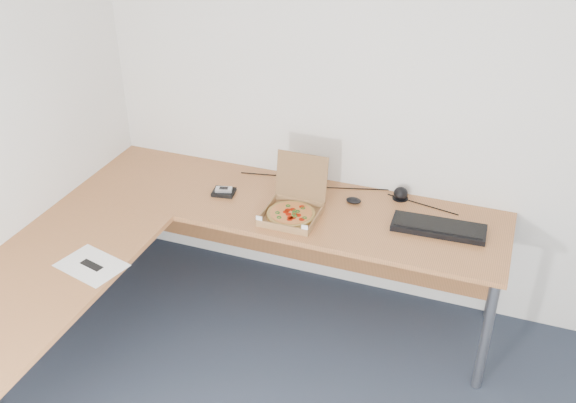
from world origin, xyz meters
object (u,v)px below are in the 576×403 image
at_px(pizza_box, 292,210).
at_px(keyboard, 439,228).
at_px(desk, 203,235).
at_px(drinking_glass, 318,187).
at_px(wallet, 224,192).

xyz_separation_m(pizza_box, keyboard, (0.79, 0.14, -0.02)).
distance_m(desk, drinking_glass, 0.74).
bearing_deg(pizza_box, keyboard, 9.98).
height_order(pizza_box, wallet, pizza_box).
bearing_deg(drinking_glass, wallet, -161.41).
bearing_deg(wallet, keyboard, -7.10).
bearing_deg(desk, pizza_box, 37.60).
bearing_deg(keyboard, wallet, 179.45).
distance_m(drinking_glass, keyboard, 0.74).
height_order(drinking_glass, keyboard, drinking_glass).
height_order(pizza_box, drinking_glass, pizza_box).
bearing_deg(wallet, pizza_box, -20.72).
bearing_deg(drinking_glass, desk, -128.48).
bearing_deg(wallet, desk, -90.02).
height_order(drinking_glass, wallet, drinking_glass).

